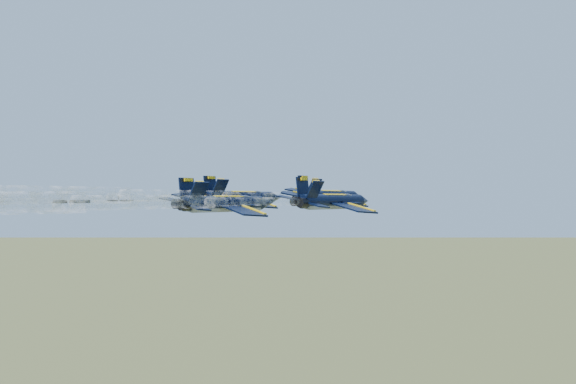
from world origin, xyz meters
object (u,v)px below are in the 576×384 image
at_px(jet_lead, 330,196).
at_px(jet_slot, 227,203).
at_px(jet_right, 333,201).
at_px(jet_left, 243,198).

xyz_separation_m(jet_lead, jet_slot, (-6.21, -23.51, 0.00)).
relative_size(jet_right, jet_slot, 1.00).
distance_m(jet_left, jet_right, 16.72).
distance_m(jet_left, jet_slot, 15.43).
bearing_deg(jet_left, jet_right, -0.97).
bearing_deg(jet_left, jet_lead, 51.97).
bearing_deg(jet_slot, jet_left, 122.52).
height_order(jet_left, jet_right, same).
xyz_separation_m(jet_left, jet_slot, (5.03, -14.59, 0.00)).
bearing_deg(jet_right, jet_left, 179.03).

